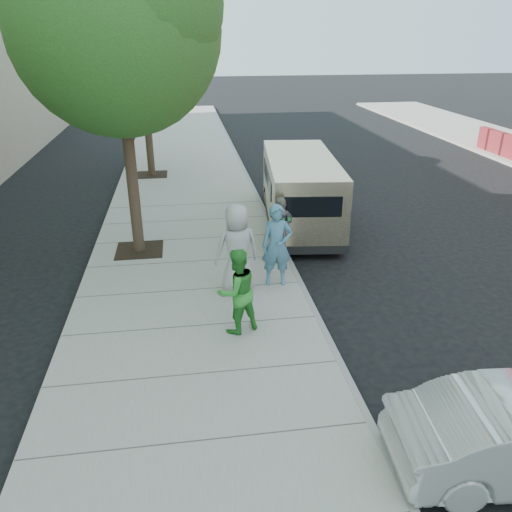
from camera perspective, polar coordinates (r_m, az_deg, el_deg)
name	(u,v)px	position (r m, az deg, el deg)	size (l,w,h in m)	color
ground	(238,292)	(11.23, -2.11, -4.17)	(120.00, 120.00, 0.00)	black
sidewalk	(193,292)	(11.15, -7.24, -4.16)	(5.00, 60.00, 0.15)	gray
curb_face	(300,285)	(11.42, 5.10, -3.32)	(0.12, 60.00, 0.16)	gray
tree_near	(118,21)	(12.29, -15.51, 24.42)	(4.62, 4.60, 7.53)	black
tree_far	(142,46)	(19.87, -12.89, 22.37)	(3.92, 3.80, 6.49)	black
parking_meter	(285,229)	(11.81, 3.34, 3.07)	(0.28, 0.16, 1.29)	gray
van	(300,190)	(14.85, 5.03, 7.54)	(2.42, 5.74, 2.07)	beige
person_officer	(277,245)	(10.92, 2.40, 1.21)	(0.67, 0.44, 1.84)	teal
person_green_shirt	(237,291)	(9.20, -2.19, -4.04)	(0.81, 0.63, 1.66)	green
person_gray_shirt	(237,249)	(10.59, -2.17, 0.81)	(0.96, 0.63, 1.97)	#A8A8AA
person_striped_polo	(281,230)	(12.07, 2.85, 3.02)	(0.97, 0.40, 1.65)	gray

